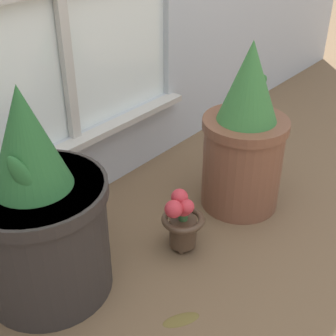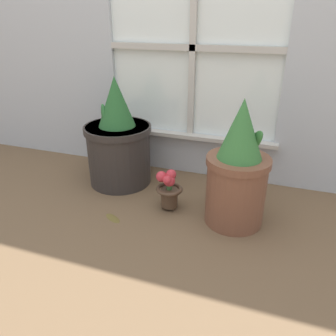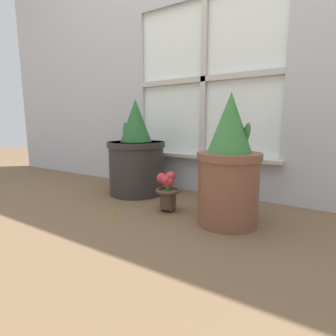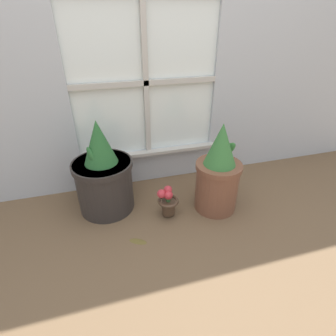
% 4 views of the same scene
% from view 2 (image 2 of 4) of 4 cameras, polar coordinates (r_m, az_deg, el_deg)
% --- Properties ---
extents(ground_plane, '(10.00, 10.00, 0.00)m').
position_cam_2_polar(ground_plane, '(1.68, -2.25, -9.48)').
color(ground_plane, brown).
extents(potted_plant_left, '(0.40, 0.40, 0.65)m').
position_cam_2_polar(potted_plant_left, '(1.99, -8.63, 4.39)').
color(potted_plant_left, '#2D2826').
rests_on(potted_plant_left, ground_plane).
extents(potted_plant_right, '(0.31, 0.31, 0.63)m').
position_cam_2_polar(potted_plant_right, '(1.60, 12.02, -0.67)').
color(potted_plant_right, brown).
rests_on(potted_plant_right, ground_plane).
extents(flower_vase, '(0.15, 0.14, 0.22)m').
position_cam_2_polar(flower_vase, '(1.74, 0.11, -3.63)').
color(flower_vase, '#473323').
rests_on(flower_vase, ground_plane).
extents(fallen_leaf, '(0.12, 0.09, 0.01)m').
position_cam_2_polar(fallen_leaf, '(1.74, -9.60, -8.53)').
color(fallen_leaf, brown).
rests_on(fallen_leaf, ground_plane).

